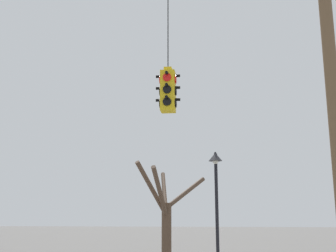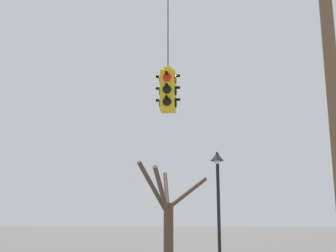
{
  "view_description": "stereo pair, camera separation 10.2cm",
  "coord_description": "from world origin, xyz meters",
  "px_view_note": "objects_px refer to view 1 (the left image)",
  "views": [
    {
      "loc": [
        3.01,
        -9.26,
        2.48
      ],
      "look_at": [
        1.77,
        0.25,
        4.56
      ],
      "focal_mm": 45.0,
      "sensor_mm": 36.0,
      "label": 1
    },
    {
      "loc": [
        3.11,
        -9.25,
        2.48
      ],
      "look_at": [
        1.77,
        0.25,
        4.56
      ],
      "focal_mm": 45.0,
      "sensor_mm": 36.0,
      "label": 2
    }
  ],
  "objects_px": {
    "utility_pole_right": "(334,110)",
    "street_lamp": "(216,186)",
    "bare_tree": "(166,222)",
    "traffic_light_near_left_pole": "(168,90)"
  },
  "relations": [
    {
      "from": "street_lamp",
      "to": "utility_pole_right",
      "type": "bearing_deg",
      "value": -64.55
    },
    {
      "from": "street_lamp",
      "to": "bare_tree",
      "type": "height_order",
      "value": "street_lamp"
    },
    {
      "from": "utility_pole_right",
      "to": "traffic_light_near_left_pole",
      "type": "bearing_deg",
      "value": -180.0
    },
    {
      "from": "bare_tree",
      "to": "street_lamp",
      "type": "bearing_deg",
      "value": -36.5
    },
    {
      "from": "utility_pole_right",
      "to": "street_lamp",
      "type": "xyz_separation_m",
      "value": [
        -2.76,
        5.81,
        -1.23
      ]
    },
    {
      "from": "utility_pole_right",
      "to": "street_lamp",
      "type": "relative_size",
      "value": 2.02
    },
    {
      "from": "traffic_light_near_left_pole",
      "to": "street_lamp",
      "type": "bearing_deg",
      "value": 80.35
    },
    {
      "from": "bare_tree",
      "to": "utility_pole_right",
      "type": "bearing_deg",
      "value": -56.76
    },
    {
      "from": "traffic_light_near_left_pole",
      "to": "street_lamp",
      "type": "relative_size",
      "value": 0.8
    },
    {
      "from": "traffic_light_near_left_pole",
      "to": "bare_tree",
      "type": "height_order",
      "value": "traffic_light_near_left_pole"
    }
  ]
}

